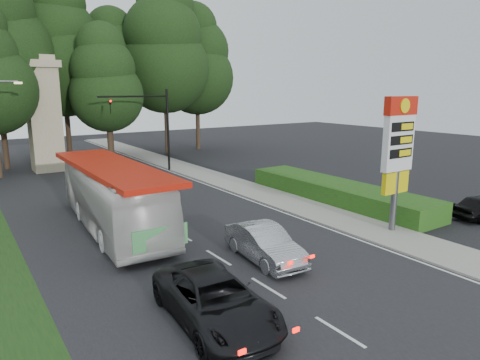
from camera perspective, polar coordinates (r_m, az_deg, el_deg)
ground at (r=15.88m, az=4.89°, el=-14.89°), size 120.00×120.00×0.00m
road_surface at (r=25.66m, az=-12.26°, el=-4.49°), size 14.00×80.00×0.02m
sidewalk_right at (r=29.72m, az=3.09°, el=-1.87°), size 3.00×80.00×0.12m
hedge at (r=28.68m, az=12.75°, el=-1.55°), size 3.00×14.00×1.20m
gas_station_pylon at (r=22.50m, az=20.34°, el=4.30°), size 2.10×0.45×6.85m
traffic_signal_mast at (r=37.98m, az=-11.46°, el=7.98°), size 6.10×0.35×7.20m
monument at (r=41.59m, az=-24.69°, el=8.06°), size 3.00×3.00×10.05m
tree_center_right at (r=47.18m, az=-22.71°, el=15.78°), size 9.24×9.24×18.15m
tree_east_near at (r=50.30m, az=-17.33°, el=14.33°), size 8.12×8.12×15.95m
tree_east_mid at (r=48.46m, az=-10.09°, el=16.76°), size 9.52×9.52×18.70m
tree_far_east at (r=52.40m, az=-5.81°, el=15.41°), size 8.68×8.68×17.05m
tree_monument_right at (r=42.34m, az=-17.42°, el=12.59°), size 6.72×6.72×13.20m
transit_bus at (r=23.18m, az=-16.58°, el=-2.17°), size 3.68×12.38×3.40m
sedan_silver at (r=18.37m, az=3.27°, el=-8.48°), size 2.05×4.70×1.50m
suv_charcoal at (r=13.81m, az=-3.36°, el=-15.70°), size 2.95×5.63×1.51m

